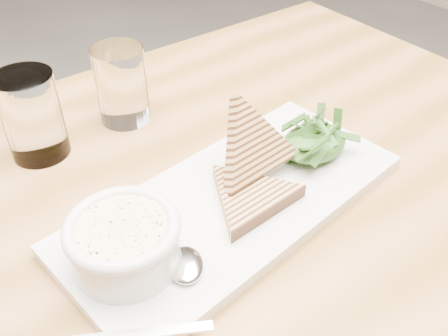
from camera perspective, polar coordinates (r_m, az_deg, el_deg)
table_top at (r=0.63m, az=-3.95°, el=-6.06°), size 1.23×0.84×0.04m
table_leg_br at (r=1.35m, az=7.17°, el=1.69°), size 0.06×0.06×0.70m
platter at (r=0.61m, az=1.18°, el=-3.95°), size 0.45×0.23×0.02m
soup_bowl at (r=0.53m, az=-11.18°, el=-8.87°), size 0.11×0.11×0.04m
soup at (r=0.51m, az=-11.55°, el=-6.83°), size 0.09×0.09×0.01m
bowl_rim at (r=0.51m, az=-11.58°, el=-6.67°), size 0.12×0.12×0.01m
sandwich_flat at (r=0.59m, az=2.98°, el=-3.43°), size 0.14×0.14×0.02m
sandwich_lean at (r=0.61m, az=3.40°, el=2.35°), size 0.15×0.14×0.16m
salad_base at (r=0.67m, az=10.21°, el=2.88°), size 0.09×0.07×0.04m
arugula_pile at (r=0.67m, az=10.30°, el=3.50°), size 0.11×0.10×0.05m
spoon_bowl at (r=0.53m, az=-4.40°, el=-10.97°), size 0.06×0.06×0.01m
spoon_handle at (r=0.49m, az=-9.20°, el=-18.17°), size 0.11×0.08×0.00m
glass_near at (r=0.71m, az=-21.08°, el=5.55°), size 0.08×0.08×0.12m
glass_far at (r=0.76m, az=-11.63°, el=9.27°), size 0.08×0.08×0.11m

